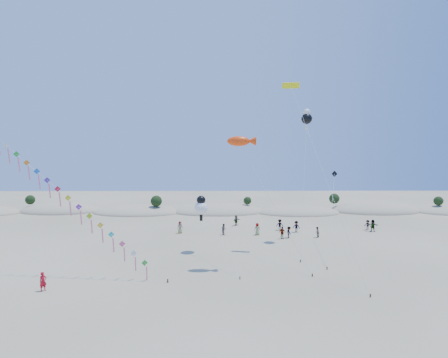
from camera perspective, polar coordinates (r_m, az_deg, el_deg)
ground at (r=32.10m, az=-1.56°, el=-19.43°), size 160.00×160.00×0.00m
dune_ridge at (r=75.49m, az=-0.17°, el=-4.95°), size 145.30×11.49×5.57m
kite_train at (r=43.92m, az=-27.71°, el=1.94°), size 28.35×6.91×22.01m
fish_kite at (r=40.52m, az=2.73°, el=5.75°), size 8.71×4.04×14.35m
cartoon_kite_low at (r=46.96m, az=-3.51°, el=-4.17°), size 5.24×10.85×7.11m
cartoon_kite_high at (r=53.72m, az=12.49°, el=9.12°), size 3.86×11.36×18.42m
parafoil_kite at (r=49.33m, az=10.34°, el=13.32°), size 5.40×17.12×21.35m
dark_kite at (r=50.42m, az=16.21°, el=-2.93°), size 4.90×12.77×9.85m
flyer_foreground at (r=39.26m, az=-25.86°, el=-13.88°), size 0.75×0.77×1.78m
beachgoers at (r=58.67m, az=9.48°, el=-7.21°), size 31.27×10.08×1.86m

